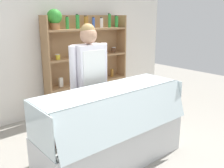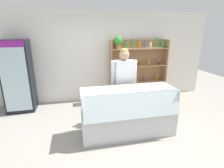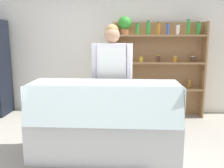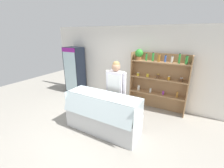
{
  "view_description": "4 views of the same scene",
  "coord_description": "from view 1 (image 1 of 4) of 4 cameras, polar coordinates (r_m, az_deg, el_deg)",
  "views": [
    {
      "loc": [
        -1.73,
        -2.16,
        1.87
      ],
      "look_at": [
        0.48,
        0.45,
        0.93
      ],
      "focal_mm": 40.0,
      "sensor_mm": 36.0,
      "label": 1
    },
    {
      "loc": [
        -0.91,
        -3.15,
        2.15
      ],
      "look_at": [
        -0.06,
        0.67,
        0.93
      ],
      "focal_mm": 28.0,
      "sensor_mm": 36.0,
      "label": 2
    },
    {
      "loc": [
        0.43,
        -3.09,
        1.58
      ],
      "look_at": [
        0.2,
        0.67,
        0.87
      ],
      "focal_mm": 40.0,
      "sensor_mm": 36.0,
      "label": 3
    },
    {
      "loc": [
        2.04,
        -2.8,
        2.46
      ],
      "look_at": [
        0.01,
        0.75,
        1.06
      ],
      "focal_mm": 24.0,
      "sensor_mm": 36.0,
      "label": 4
    }
  ],
  "objects": [
    {
      "name": "back_wall",
      "position": [
        4.71,
        -18.58,
        8.3
      ],
      "size": [
        6.8,
        0.1,
        2.7
      ],
      "primitive_type": "cube",
      "color": "white",
      "rests_on": "ground"
    },
    {
      "name": "ground_plane",
      "position": [
        3.34,
        -1.38,
        -18.6
      ],
      "size": [
        12.0,
        12.0,
        0.0
      ],
      "primitive_type": "plane",
      "color": "gray"
    },
    {
      "name": "shop_clerk",
      "position": [
        3.48,
        -5.14,
        1.87
      ],
      "size": [
        0.61,
        0.25,
        1.77
      ],
      "color": "#383D51",
      "rests_on": "ground"
    },
    {
      "name": "shelving_unit",
      "position": [
        4.96,
        -6.53,
        6.53
      ],
      "size": [
        1.8,
        0.29,
        1.98
      ],
      "color": "#9E754C",
      "rests_on": "ground"
    },
    {
      "name": "deli_display_case",
      "position": [
        3.27,
        0.08,
        -12.93
      ],
      "size": [
        1.95,
        0.75,
        1.01
      ],
      "color": "silver",
      "rests_on": "ground"
    }
  ]
}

